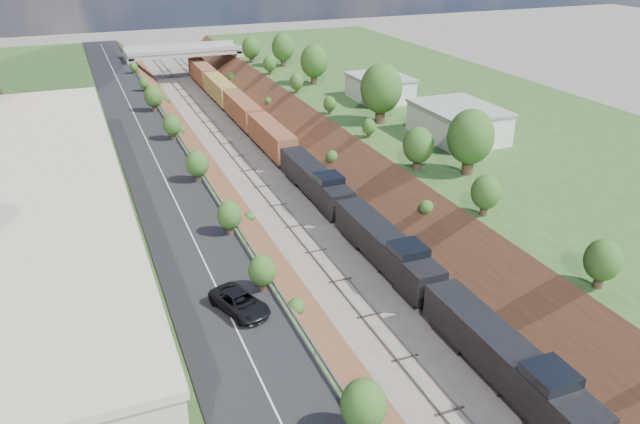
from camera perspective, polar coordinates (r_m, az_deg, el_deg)
platform_left at (r=81.43m, az=-27.02°, el=1.46°), size 44.00×180.00×5.00m
platform_right at (r=98.74m, az=14.33°, el=7.20°), size 44.00×180.00×5.00m
embankment_left at (r=82.77m, az=-11.56°, el=2.24°), size 10.00×180.00×10.00m
embankment_right at (r=88.83m, az=2.48°, el=4.30°), size 10.00×180.00×10.00m
rail_left_track at (r=84.43m, az=-5.98°, el=3.14°), size 1.58×180.00×0.18m
rail_right_track at (r=85.87m, az=-2.64°, el=3.63°), size 1.58×180.00×0.18m
road at (r=80.44m, az=-15.00°, el=5.08°), size 8.00×180.00×0.10m
guardrail at (r=80.61m, az=-12.14°, el=5.79°), size 0.10×171.00×0.70m
commercial_building at (r=58.38m, az=-24.40°, el=-0.22°), size 14.30×62.30×7.00m
overpass at (r=142.14m, az=-12.34°, el=13.61°), size 24.50×8.30×7.40m
white_building_near at (r=85.91m, az=12.50°, el=7.95°), size 9.00×12.00×4.00m
white_building_far at (r=103.96m, az=5.48°, el=11.17°), size 8.00×10.00×3.60m
tree_right_large at (r=72.25m, az=13.60°, el=6.66°), size 5.25×5.25×7.61m
tree_left_crest at (r=44.58m, az=-3.08°, el=-7.74°), size 2.45×2.45×3.55m
freight_train at (r=91.01m, az=-4.08°, el=6.46°), size 2.98×120.35×4.55m
suv at (r=46.46m, az=-7.35°, el=-8.21°), size 4.14×5.88×1.49m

